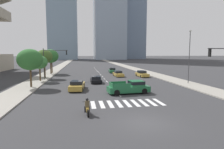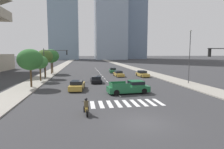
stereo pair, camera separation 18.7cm
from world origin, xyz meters
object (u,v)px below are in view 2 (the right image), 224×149
(sedan_gold_4, at_px, (142,74))
(motorcycle_lead, at_px, (86,108))
(pickup_truck, at_px, (130,87))
(traffic_signal_far, at_px, (53,58))
(street_lamp_east, at_px, (190,53))
(street_tree_fourth, at_px, (51,56))
(sedan_black_0, at_px, (96,80))
(street_tree_second, at_px, (40,62))
(sedan_gold_1, at_px, (119,74))
(street_tree_nearest, at_px, (30,60))
(sedan_gold_3, at_px, (77,86))
(sedan_green_2, at_px, (113,70))
(street_tree_fifth, at_px, (52,57))
(street_tree_third, at_px, (45,57))

(sedan_gold_4, bearing_deg, motorcycle_lead, -29.86)
(pickup_truck, distance_m, traffic_signal_far, 19.49)
(street_lamp_east, height_order, street_tree_fourth, street_lamp_east)
(sedan_black_0, distance_m, street_tree_second, 11.13)
(pickup_truck, height_order, sedan_gold_4, pickup_truck)
(sedan_gold_4, height_order, street_tree_second, street_tree_second)
(sedan_gold_1, xyz_separation_m, street_tree_nearest, (-16.15, -12.48, 3.76))
(pickup_truck, height_order, sedan_black_0, pickup_truck)
(sedan_gold_3, bearing_deg, pickup_truck, -111.37)
(pickup_truck, distance_m, street_tree_nearest, 15.89)
(sedan_green_2, height_order, sedan_gold_3, sedan_gold_3)
(traffic_signal_far, xyz_separation_m, street_tree_fourth, (-2.11, 11.06, 0.25))
(street_tree_fourth, bearing_deg, sedan_black_0, -57.20)
(sedan_black_0, relative_size, street_tree_fifth, 0.80)
(sedan_green_2, distance_m, street_tree_fifth, 16.66)
(traffic_signal_far, height_order, street_lamp_east, street_lamp_east)
(street_tree_nearest, xyz_separation_m, street_tree_third, (0.00, 11.56, 0.30))
(sedan_black_0, bearing_deg, sedan_gold_4, -56.73)
(motorcycle_lead, height_order, sedan_gold_1, motorcycle_lead)
(motorcycle_lead, distance_m, sedan_gold_1, 28.07)
(sedan_gold_3, bearing_deg, sedan_green_2, -15.02)
(motorcycle_lead, xyz_separation_m, street_tree_fifth, (-8.14, 36.15, 3.89))
(street_tree_fifth, bearing_deg, sedan_gold_3, -73.92)
(motorcycle_lead, distance_m, traffic_signal_far, 24.07)
(sedan_gold_4, bearing_deg, sedan_black_0, -58.99)
(street_tree_fifth, bearing_deg, street_tree_third, -90.00)
(sedan_black_0, bearing_deg, street_tree_third, 52.50)
(sedan_gold_3, relative_size, street_tree_second, 1.03)
(sedan_gold_1, distance_m, sedan_gold_4, 5.48)
(street_tree_nearest, relative_size, street_tree_fifth, 1.04)
(traffic_signal_far, height_order, street_tree_second, traffic_signal_far)
(pickup_truck, height_order, sedan_gold_1, pickup_truck)
(sedan_gold_3, distance_m, street_lamp_east, 19.65)
(sedan_black_0, xyz_separation_m, traffic_signal_far, (-8.16, 4.87, 3.81))
(sedan_gold_3, xyz_separation_m, street_tree_third, (-7.05, 14.31, 4.02))
(sedan_green_2, relative_size, street_tree_second, 1.01)
(traffic_signal_far, xyz_separation_m, street_tree_nearest, (-2.11, -8.57, -0.02))
(sedan_black_0, height_order, sedan_green_2, sedan_green_2)
(sedan_gold_3, relative_size, street_tree_fifth, 0.88)
(street_tree_second, height_order, street_tree_fifth, street_tree_fifth)
(sedan_green_2, bearing_deg, street_lamp_east, 27.54)
(motorcycle_lead, distance_m, sedan_gold_4, 28.70)
(sedan_green_2, bearing_deg, sedan_black_0, -15.13)
(pickup_truck, distance_m, sedan_green_2, 27.84)
(pickup_truck, height_order, sedan_green_2, pickup_truck)
(motorcycle_lead, height_order, sedan_green_2, motorcycle_lead)
(motorcycle_lead, bearing_deg, sedan_black_0, -11.05)
(motorcycle_lead, height_order, sedan_gold_3, motorcycle_lead)
(sedan_gold_4, distance_m, street_tree_fourth, 23.43)
(street_tree_third, height_order, street_tree_fourth, street_tree_fourth)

